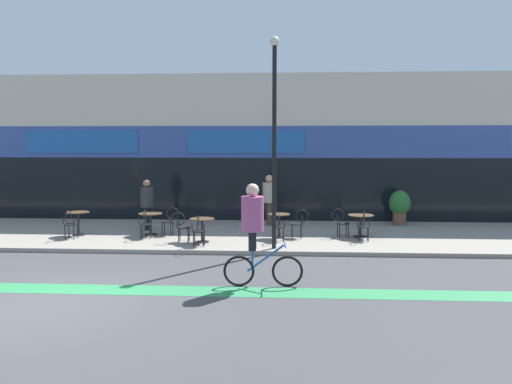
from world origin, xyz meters
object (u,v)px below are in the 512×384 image
Objects in this scene: cafe_chair_2_near at (199,229)px; cafe_chair_1_near at (145,222)px; bistro_table_3 at (279,221)px; cafe_chair_3_near at (279,225)px; bistro_table_4 at (361,221)px; lamp_post at (274,129)px; cafe_chair_4_side at (341,221)px; pedestrian_near_end at (147,200)px; cafe_chair_1_side at (170,219)px; cafe_chair_4_near at (364,224)px; cafe_chair_3_side at (299,222)px; bistro_table_2 at (202,225)px; pedestrian_far_end at (269,195)px; bistro_table_0 at (78,219)px; cafe_chair_0_near at (70,222)px; cyclist_0 at (255,225)px; cafe_chair_2_side at (181,225)px; planter_pot at (400,206)px; bistro_table_1 at (150,219)px.

cafe_chair_1_near is at bearing 56.87° from cafe_chair_2_near.
cafe_chair_3_near is at bearing -89.93° from bistro_table_3.
bistro_table_4 is 4.30m from lamp_post.
pedestrian_near_end is (-6.44, 0.96, 0.50)m from cafe_chair_4_side.
cafe_chair_1_side and cafe_chair_4_near have the same top height.
cafe_chair_3_side is at bearing 84.87° from cafe_chair_4_near.
cafe_chair_1_side reaches higher than bistro_table_2.
bistro_table_3 is 2.50m from pedestrian_far_end.
bistro_table_0 is at bearing 72.44° from cafe_chair_1_near.
bistro_table_2 is 0.99× the size of bistro_table_3.
bistro_table_0 is 0.63m from cafe_chair_0_near.
cafe_chair_0_near is (-0.00, -0.63, -0.02)m from bistro_table_0.
pedestrian_far_end is at bearing 87.28° from cyclist_0.
cafe_chair_0_near is 1.00× the size of cafe_chair_1_near.
cafe_chair_0_near is at bearing 97.21° from cafe_chair_4_near.
pedestrian_near_end is (-1.60, 2.04, 0.50)m from cafe_chair_2_side.
cafe_chair_1_side is 5.45m from cafe_chair_4_side.
cafe_chair_1_near is 9.00m from planter_pot.
cafe_chair_0_near is at bearing -174.76° from bistro_table_4.
cafe_chair_3_near is at bearing 82.90° from lamp_post.
pedestrian_far_end reaches higher than bistro_table_4.
bistro_table_4 is at bearing 5.22° from cafe_chair_4_near.
bistro_table_2 reaches higher than bistro_table_4.
pedestrian_far_end reaches higher than planter_pot.
lamp_post reaches higher than cyclist_0.
cafe_chair_1_near is at bearing -84.81° from cafe_chair_0_near.
bistro_table_0 is at bearing 161.87° from cafe_chair_2_side.
bistro_table_1 is 0.41× the size of pedestrian_far_end.
pedestrian_near_end is at bearing -175.35° from pedestrian_far_end.
bistro_table_1 is at bearing 149.67° from bistro_table_2.
pedestrian_near_end reaches higher than cafe_chair_3_side.
cafe_chair_1_side is 0.52× the size of pedestrian_near_end.
cafe_chair_3_side is (7.06, -0.05, -0.02)m from bistro_table_0.
bistro_table_4 is 0.89× the size of cafe_chair_3_side.
cafe_chair_1_near is 0.50× the size of pedestrian_far_end.
bistro_table_3 is 3.22m from lamp_post.
lamp_post is at bearing -113.78° from cafe_chair_1_near.
cafe_chair_4_side reaches higher than bistro_table_1.
pedestrian_far_end reaches higher than cafe_chair_2_side.
cafe_chair_3_side is 1.00× the size of cafe_chair_4_side.
cafe_chair_3_side is at bearing 75.54° from cyclist_0.
pedestrian_near_end is (-5.13, 1.19, 0.50)m from cafe_chair_3_side.
planter_pot is at bearing -76.88° from cafe_chair_1_near.
bistro_table_0 is 0.44× the size of pedestrian_near_end.
cafe_chair_1_near is at bearing 96.00° from cafe_chair_4_near.
bistro_table_3 reaches higher than bistro_table_1.
cafe_chair_0_near is 9.00m from cafe_chair_4_near.
cafe_chair_2_near is 1.00× the size of cafe_chair_2_side.
cafe_chair_4_side is (4.85, 1.09, 0.00)m from cafe_chair_2_side.
bistro_table_3 is at bearing 20.33° from bistro_table_2.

